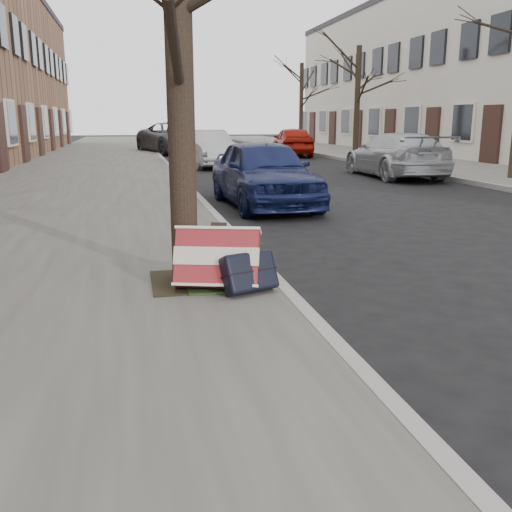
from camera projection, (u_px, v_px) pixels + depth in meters
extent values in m
plane|color=black|center=(459.00, 320.00, 4.66)|extent=(120.00, 120.00, 0.00)
cube|color=#66645D|center=(93.00, 169.00, 18.11)|extent=(5.00, 70.00, 0.12)
cube|color=gray|center=(423.00, 164.00, 20.53)|extent=(4.00, 70.00, 0.12)
cube|color=black|center=(198.00, 281.00, 5.35)|extent=(0.85, 0.85, 0.02)
cube|color=maroon|center=(218.00, 259.00, 5.04)|extent=(0.82, 0.60, 0.57)
cube|color=black|center=(249.00, 272.00, 4.96)|extent=(0.56, 0.44, 0.38)
imported|color=#131B47|center=(264.00, 173.00, 10.67)|extent=(1.65, 3.78, 1.27)
imported|color=#A3A4AA|center=(207.00, 149.00, 19.62)|extent=(1.89, 3.99, 1.26)
imported|color=#39393E|center=(175.00, 138.00, 27.25)|extent=(3.80, 5.79, 1.48)
imported|color=#AEB1B6|center=(395.00, 155.00, 16.12)|extent=(1.91, 4.37, 1.25)
imported|color=#9A1308|center=(292.00, 141.00, 25.48)|extent=(2.03, 4.00, 1.31)
cylinder|color=black|center=(357.00, 101.00, 24.59)|extent=(0.24, 0.24, 4.54)
cylinder|color=black|center=(301.00, 105.00, 32.46)|extent=(0.23, 0.23, 4.58)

